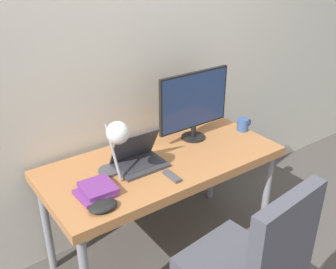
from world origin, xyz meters
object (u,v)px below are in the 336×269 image
at_px(monitor, 194,103).
at_px(office_chair, 254,265).
at_px(desk_lamp, 116,138).
at_px(game_controller, 103,206).
at_px(mug, 243,124).
at_px(book_stack, 96,190).
at_px(laptop, 138,159).

distance_m(monitor, office_chair, 1.15).
distance_m(monitor, desk_lamp, 0.71).
bearing_deg(monitor, game_controller, -157.37).
xyz_separation_m(monitor, mug, (0.37, -0.12, -0.22)).
xyz_separation_m(desk_lamp, office_chair, (0.28, -0.80, -0.44)).
xyz_separation_m(book_stack, mug, (1.23, 0.11, 0.02)).
distance_m(laptop, office_chair, 0.91).
height_order(book_stack, game_controller, book_stack).
relative_size(mug, game_controller, 0.78).
bearing_deg(desk_lamp, monitor, 14.84).
bearing_deg(desk_lamp, mug, 3.57).
xyz_separation_m(laptop, book_stack, (-0.35, -0.13, -0.02)).
distance_m(laptop, desk_lamp, 0.30).
xyz_separation_m(desk_lamp, game_controller, (-0.20, -0.19, -0.25)).
xyz_separation_m(laptop, desk_lamp, (-0.18, -0.08, 0.23)).
bearing_deg(monitor, office_chair, -112.38).
distance_m(office_chair, game_controller, 0.80).
relative_size(desk_lamp, book_stack, 1.77).
distance_m(book_stack, game_controller, 0.15).
relative_size(laptop, monitor, 0.55).
bearing_deg(mug, monitor, 162.58).
relative_size(laptop, desk_lamp, 0.80).
height_order(book_stack, mug, mug).
height_order(mug, game_controller, mug).
bearing_deg(laptop, mug, -1.05).
bearing_deg(book_stack, monitor, 14.89).
xyz_separation_m(office_chair, game_controller, (-0.48, 0.61, 0.19)).
bearing_deg(book_stack, office_chair, -59.32).
relative_size(desk_lamp, game_controller, 2.40).
height_order(monitor, desk_lamp, monitor).
bearing_deg(mug, book_stack, -174.85).
xyz_separation_m(monitor, desk_lamp, (-0.69, -0.18, 0.01)).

